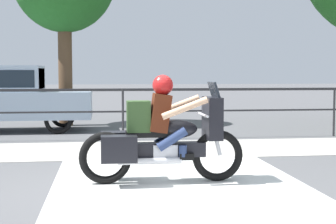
{
  "coord_description": "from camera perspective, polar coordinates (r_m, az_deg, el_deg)",
  "views": [
    {
      "loc": [
        -0.48,
        -6.79,
        1.55
      ],
      "look_at": [
        0.67,
        2.08,
        0.85
      ],
      "focal_mm": 55.0,
      "sensor_mm": 36.0,
      "label": 1
    }
  ],
  "objects": [
    {
      "name": "ground_plane",
      "position": [
        6.98,
        -3.28,
        -8.38
      ],
      "size": [
        120.0,
        120.0,
        0.0
      ],
      "primitive_type": "plane",
      "color": "#565659"
    },
    {
      "name": "parked_car",
      "position": [
        14.07,
        -17.67,
        1.86
      ],
      "size": [
        4.3,
        1.74,
        1.72
      ],
      "rotation": [
        0.0,
        0.0,
        0.03
      ],
      "color": "#9EB2C6",
      "rests_on": "ground"
    },
    {
      "name": "sidewalk_band",
      "position": [
        10.32,
        -4.63,
        -4.18
      ],
      "size": [
        44.0,
        2.4,
        0.01
      ],
      "primitive_type": "cube",
      "color": "#B7B2A8",
      "rests_on": "ground"
    },
    {
      "name": "fence_railing",
      "position": [
        11.81,
        -5.03,
        1.4
      ],
      "size": [
        36.0,
        0.05,
        1.18
      ],
      "color": "#232326",
      "rests_on": "ground"
    },
    {
      "name": "crosswalk_band",
      "position": [
        6.85,
        1.66,
        -8.59
      ],
      "size": [
        3.47,
        6.0,
        0.01
      ],
      "primitive_type": "cube",
      "color": "silver",
      "rests_on": "ground"
    },
    {
      "name": "motorcycle",
      "position": [
        7.18,
        -0.78,
        -2.52
      ],
      "size": [
        2.31,
        0.76,
        1.51
      ],
      "rotation": [
        0.0,
        0.0,
        -0.03
      ],
      "color": "black",
      "rests_on": "ground"
    }
  ]
}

